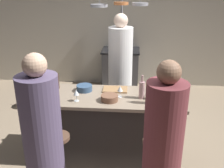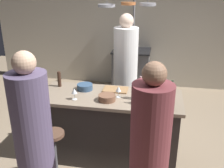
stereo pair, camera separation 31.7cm
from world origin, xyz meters
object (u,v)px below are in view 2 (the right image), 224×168
cutting_board (115,89)px  wine_bottle_rose (140,91)px  guest_left (34,144)px  bar_stool_left (55,155)px  wine_glass_near_left_guest (74,92)px  wine_bottle_white (148,95)px  pepper_mill (59,79)px  chef (125,75)px  wine_bottle_green (171,98)px  mixing_bowl_wooden (107,98)px  guest_right (149,158)px  stove_range (131,70)px  mixing_bowl_ceramic (165,92)px  wine_glass_by_chef (118,89)px  mixing_bowl_blue (85,87)px  bar_stool_right (146,166)px  wine_glass_near_right_guest (149,93)px

cutting_board → wine_bottle_rose: 0.42m
cutting_board → guest_left: bearing=-115.7°
bar_stool_left → wine_glass_near_left_guest: bearing=73.3°
wine_bottle_white → pepper_mill: bearing=163.3°
chef → bar_stool_left: 1.77m
cutting_board → wine_bottle_green: bearing=-30.1°
wine_bottle_green → mixing_bowl_wooden: 0.75m
guest_left → wine_glass_near_left_guest: (0.14, 0.82, 0.22)m
guest_left → guest_right: bearing=0.9°
chef → mixing_bowl_wooden: 1.14m
stove_range → guest_right: guest_right is taller
mixing_bowl_ceramic → wine_glass_near_left_guest: bearing=-163.0°
bar_stool_left → guest_left: guest_left is taller
cutting_board → wine_bottle_white: wine_bottle_white is taller
wine_glass_near_left_guest → wine_glass_by_chef: bearing=17.4°
wine_bottle_rose → guest_left: bearing=-133.5°
wine_bottle_green → wine_glass_by_chef: (-0.62, 0.18, -0.03)m
wine_bottle_white → chef: bearing=109.8°
chef → wine_bottle_white: size_ratio=5.61×
bar_stool_left → wine_bottle_green: bearing=17.8°
bar_stool_left → stove_range: bearing=80.2°
cutting_board → mixing_bowl_blue: bearing=-172.2°
bar_stool_left → wine_glass_near_left_guest: size_ratio=4.66×
chef → bar_stool_right: bearing=-74.2°
mixing_bowl_ceramic → guest_right: bearing=-96.9°
wine_bottle_white → mixing_bowl_blue: wine_bottle_white is taller
wine_bottle_rose → mixing_bowl_wooden: (-0.39, -0.11, -0.08)m
chef → pepper_mill: 1.14m
stove_range → wine_bottle_green: size_ratio=2.69×
wine_glass_near_left_guest → mixing_bowl_ceramic: (1.08, 0.33, -0.07)m
guest_right → bar_stool_left: bearing=160.9°
chef → wine_glass_near_left_guest: bearing=-111.6°
cutting_board → mixing_bowl_wooden: mixing_bowl_wooden is taller
cutting_board → wine_glass_by_chef: bearing=-71.2°
wine_bottle_white → mixing_bowl_blue: (-0.85, 0.32, -0.09)m
guest_left → pepper_mill: guest_left is taller
bar_stool_right → wine_glass_near_right_guest: size_ratio=4.66×
guest_left → bar_stool_right: guest_left is taller
bar_stool_left → wine_glass_near_right_guest: wine_glass_near_right_guest is taller
wine_bottle_rose → wine_bottle_green: (0.36, -0.18, 0.02)m
chef → pepper_mill: size_ratio=8.60×
wine_glass_near_left_guest → bar_stool_left: bearing=-106.7°
wine_glass_by_chef → mixing_bowl_wooden: (-0.12, -0.12, -0.07)m
chef → bar_stool_right: chef is taller
chef → mixing_bowl_wooden: chef is taller
pepper_mill → mixing_bowl_ceramic: (1.42, -0.04, -0.07)m
guest_right → wine_bottle_white: (-0.06, 0.81, 0.25)m
mixing_bowl_blue → wine_bottle_rose: bearing=-13.2°
mixing_bowl_wooden → cutting_board: bearing=82.3°
stove_range → guest_left: (-0.54, -3.46, 0.34)m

